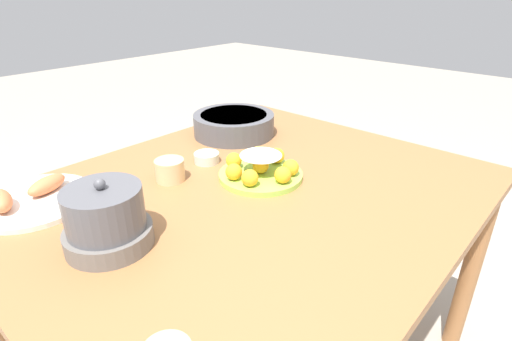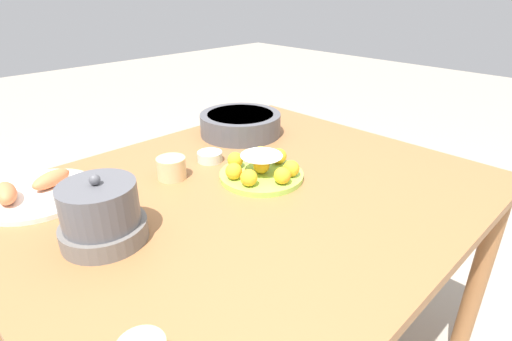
{
  "view_description": "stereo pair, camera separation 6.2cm",
  "coord_description": "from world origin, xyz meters",
  "px_view_note": "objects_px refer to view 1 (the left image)",
  "views": [
    {
      "loc": [
        -0.73,
        -0.67,
        1.26
      ],
      "look_at": [
        0.04,
        0.01,
        0.77
      ],
      "focal_mm": 28.0,
      "sensor_mm": 36.0,
      "label": 1
    },
    {
      "loc": [
        -0.68,
        -0.72,
        1.26
      ],
      "look_at": [
        0.04,
        0.01,
        0.77
      ],
      "focal_mm": 28.0,
      "sensor_mm": 36.0,
      "label": 2
    }
  ],
  "objects_px": {
    "sauce_bowl": "(207,157)",
    "seafood_platter": "(31,198)",
    "warming_pot": "(106,219)",
    "cake_plate": "(261,169)",
    "serving_bowl": "(234,124)",
    "dining_table": "(251,215)",
    "cup_far": "(170,170)"
  },
  "relations": [
    {
      "from": "dining_table",
      "to": "cake_plate",
      "type": "bearing_deg",
      "value": 20.22
    },
    {
      "from": "serving_bowl",
      "to": "seafood_platter",
      "type": "xyz_separation_m",
      "value": [
        -0.73,
        0.02,
        -0.03
      ]
    },
    {
      "from": "dining_table",
      "to": "serving_bowl",
      "type": "relative_size",
      "value": 4.29
    },
    {
      "from": "serving_bowl",
      "to": "warming_pot",
      "type": "xyz_separation_m",
      "value": [
        -0.68,
        -0.29,
        0.02
      ]
    },
    {
      "from": "sauce_bowl",
      "to": "warming_pot",
      "type": "height_order",
      "value": "warming_pot"
    },
    {
      "from": "dining_table",
      "to": "seafood_platter",
      "type": "xyz_separation_m",
      "value": [
        -0.44,
        0.37,
        0.1
      ]
    },
    {
      "from": "seafood_platter",
      "to": "warming_pot",
      "type": "height_order",
      "value": "warming_pot"
    },
    {
      "from": "dining_table",
      "to": "cup_far",
      "type": "xyz_separation_m",
      "value": [
        -0.12,
        0.21,
        0.12
      ]
    },
    {
      "from": "sauce_bowl",
      "to": "seafood_platter",
      "type": "distance_m",
      "value": 0.5
    },
    {
      "from": "cake_plate",
      "to": "warming_pot",
      "type": "distance_m",
      "value": 0.47
    },
    {
      "from": "dining_table",
      "to": "seafood_platter",
      "type": "height_order",
      "value": "seafood_platter"
    },
    {
      "from": "cup_far",
      "to": "cake_plate",
      "type": "bearing_deg",
      "value": -44.89
    },
    {
      "from": "dining_table",
      "to": "cake_plate",
      "type": "height_order",
      "value": "cake_plate"
    },
    {
      "from": "dining_table",
      "to": "warming_pot",
      "type": "height_order",
      "value": "warming_pot"
    },
    {
      "from": "cake_plate",
      "to": "cup_far",
      "type": "bearing_deg",
      "value": 135.11
    },
    {
      "from": "dining_table",
      "to": "warming_pot",
      "type": "bearing_deg",
      "value": 172.54
    },
    {
      "from": "serving_bowl",
      "to": "sauce_bowl",
      "type": "distance_m",
      "value": 0.27
    },
    {
      "from": "seafood_platter",
      "to": "warming_pot",
      "type": "relative_size",
      "value": 1.57
    },
    {
      "from": "cake_plate",
      "to": "seafood_platter",
      "type": "distance_m",
      "value": 0.62
    },
    {
      "from": "cake_plate",
      "to": "seafood_platter",
      "type": "xyz_separation_m",
      "value": [
        -0.52,
        0.34,
        -0.01
      ]
    },
    {
      "from": "seafood_platter",
      "to": "cup_far",
      "type": "height_order",
      "value": "same"
    },
    {
      "from": "cake_plate",
      "to": "sauce_bowl",
      "type": "relative_size",
      "value": 3.09
    },
    {
      "from": "dining_table",
      "to": "cup_far",
      "type": "relative_size",
      "value": 15.27
    },
    {
      "from": "sauce_bowl",
      "to": "warming_pot",
      "type": "bearing_deg",
      "value": -158.11
    },
    {
      "from": "cup_far",
      "to": "dining_table",
      "type": "bearing_deg",
      "value": -61.21
    },
    {
      "from": "cup_far",
      "to": "warming_pot",
      "type": "distance_m",
      "value": 0.33
    },
    {
      "from": "serving_bowl",
      "to": "seafood_platter",
      "type": "height_order",
      "value": "serving_bowl"
    },
    {
      "from": "serving_bowl",
      "to": "cup_far",
      "type": "height_order",
      "value": "serving_bowl"
    },
    {
      "from": "sauce_bowl",
      "to": "cup_far",
      "type": "relative_size",
      "value": 0.95
    },
    {
      "from": "dining_table",
      "to": "sauce_bowl",
      "type": "distance_m",
      "value": 0.25
    },
    {
      "from": "sauce_bowl",
      "to": "seafood_platter",
      "type": "xyz_separation_m",
      "value": [
        -0.48,
        0.14,
        -0.0
      ]
    },
    {
      "from": "cake_plate",
      "to": "serving_bowl",
      "type": "xyz_separation_m",
      "value": [
        0.21,
        0.32,
        0.01
      ]
    }
  ]
}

